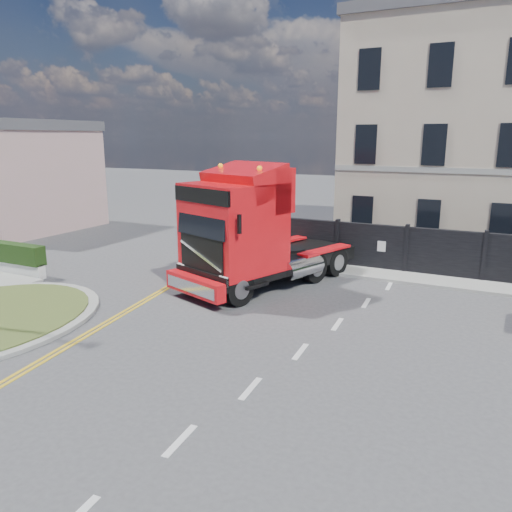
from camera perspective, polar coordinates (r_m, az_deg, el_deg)
The scene contains 6 objects.
ground at distance 15.28m, azimuth -4.81°, elevation -8.27°, with size 120.00×120.00×0.00m, color #424244.
seaside_bldg_pink at distance 34.70m, azimuth -26.22°, elevation 7.74°, with size 8.00×8.00×6.00m, color #C79B9D.
hoarding_fence at distance 21.63m, azimuth 23.42°, elevation -0.06°, with size 18.80×0.25×2.00m.
georgian_building at distance 28.64m, azimuth 24.14°, elevation 12.59°, with size 12.30×10.30×12.80m.
pavement_far at distance 21.01m, azimuth 21.53°, elevation -2.91°, with size 20.00×1.60×0.12m, color gray.
truck at distance 18.65m, azimuth -0.88°, elevation 2.35°, with size 5.22×8.14×4.57m.
Camera 1 is at (7.42, -12.11, 5.65)m, focal length 35.00 mm.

